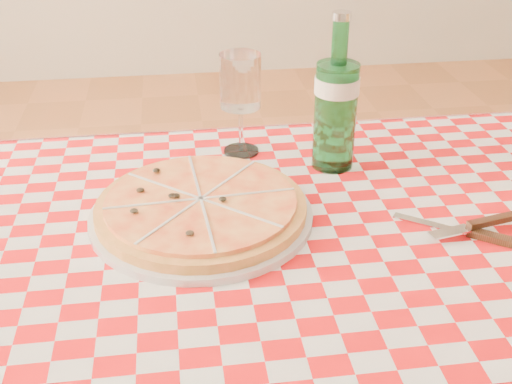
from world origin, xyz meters
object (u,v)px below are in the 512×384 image
Objects in this scene: dining_table at (273,293)px; water_bottle at (337,93)px; wine_glass at (241,105)px; pizza_plate at (201,206)px.

water_bottle is at bearing 58.17° from dining_table.
wine_glass reaches higher than dining_table.
pizza_plate reaches higher than dining_table.
dining_table is at bearing -39.16° from pizza_plate.
water_bottle is 0.19m from wine_glass.
pizza_plate is (-0.11, 0.09, 0.12)m from dining_table.
dining_table is at bearing -121.83° from water_bottle.
wine_glass is (-0.17, 0.08, -0.05)m from water_bottle.
pizza_plate is 0.27m from wine_glass.
dining_table is 3.24× the size of pizza_plate.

